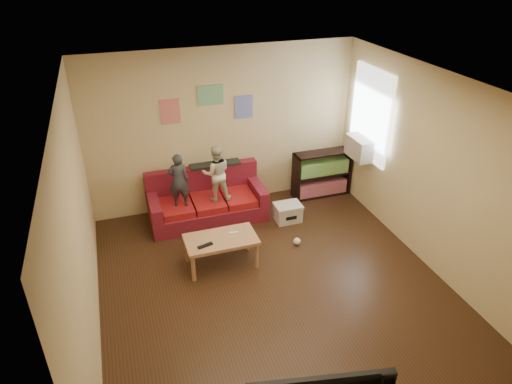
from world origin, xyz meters
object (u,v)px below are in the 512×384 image
object	(u,v)px
child_a	(179,180)
bookshelf	(321,176)
coffee_table	(221,242)
file_box	(288,212)
child_b	(216,173)
sofa	(207,202)

from	to	relation	value
child_a	bookshelf	size ratio (longest dim) A/B	0.84
child_a	bookshelf	distance (m)	2.65
coffee_table	file_box	xyz separation A→B (m)	(1.34, 0.80, -0.23)
child_b	file_box	distance (m)	1.36
coffee_table	file_box	size ratio (longest dim) A/B	2.30
child_a	child_b	bearing A→B (deg)	-169.06
bookshelf	file_box	size ratio (longest dim) A/B	2.40
coffee_table	bookshelf	distance (m)	2.67
child_a	bookshelf	bearing A→B (deg)	-163.12
coffee_table	file_box	distance (m)	1.57
coffee_table	bookshelf	world-z (taller)	bookshelf
child_a	file_box	xyz separation A→B (m)	(1.69, -0.38, -0.68)
sofa	child_a	bearing A→B (deg)	-159.99
coffee_table	file_box	bearing A→B (deg)	30.89
child_a	file_box	world-z (taller)	child_a
child_b	sofa	bearing A→B (deg)	-40.65
file_box	sofa	bearing A→B (deg)	156.20
file_box	child_a	bearing A→B (deg)	167.30
coffee_table	bookshelf	bearing A→B (deg)	32.88
child_a	coffee_table	distance (m)	1.31
sofa	bookshelf	world-z (taller)	bookshelf
bookshelf	file_box	world-z (taller)	bookshelf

